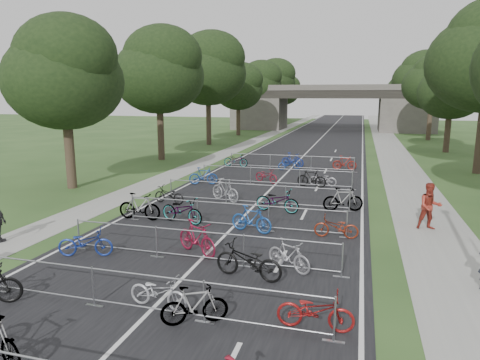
# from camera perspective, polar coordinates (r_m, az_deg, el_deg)

# --- Properties ---
(road) EXTENTS (11.00, 140.00, 0.01)m
(road) POSITION_cam_1_polar(r_m,az_deg,el_deg) (55.79, 10.67, 5.42)
(road) COLOR black
(road) RESTS_ON ground
(sidewalk_right) EXTENTS (3.00, 140.00, 0.01)m
(sidewalk_right) POSITION_cam_1_polar(r_m,az_deg,el_deg) (55.65, 18.93, 5.00)
(sidewalk_right) COLOR gray
(sidewalk_right) RESTS_ON ground
(sidewalk_left) EXTENTS (2.00, 140.00, 0.01)m
(sidewalk_left) POSITION_cam_1_polar(r_m,az_deg,el_deg) (56.94, 3.10, 5.71)
(sidewalk_left) COLOR gray
(sidewalk_left) RESTS_ON ground
(lane_markings) EXTENTS (0.12, 140.00, 0.00)m
(lane_markings) POSITION_cam_1_polar(r_m,az_deg,el_deg) (55.79, 10.67, 5.42)
(lane_markings) COLOR silver
(lane_markings) RESTS_ON ground
(overpass_bridge) EXTENTS (31.00, 8.00, 7.05)m
(overpass_bridge) POSITION_cam_1_polar(r_m,az_deg,el_deg) (70.50, 11.92, 9.41)
(overpass_bridge) COLOR #4F4B46
(overpass_bridge) RESTS_ON ground
(tree_left_0) EXTENTS (6.72, 6.72, 10.25)m
(tree_left_0) POSITION_cam_1_polar(r_m,az_deg,el_deg) (26.81, -22.35, 12.66)
(tree_left_0) COLOR #33261C
(tree_left_0) RESTS_ON ground
(tree_left_1) EXTENTS (7.56, 7.56, 11.53)m
(tree_left_1) POSITION_cam_1_polar(r_m,az_deg,el_deg) (37.08, -10.70, 13.91)
(tree_left_1) COLOR #33261C
(tree_left_1) RESTS_ON ground
(tree_left_2) EXTENTS (8.40, 8.40, 12.81)m
(tree_left_2) POSITION_cam_1_polar(r_m,az_deg,el_deg) (48.17, -4.21, 14.37)
(tree_left_2) COLOR #33261C
(tree_left_2) RESTS_ON ground
(tree_right_2) EXTENTS (6.16, 6.16, 9.39)m
(tree_right_2) POSITION_cam_1_polar(r_m,az_deg,el_deg) (45.97, 26.50, 10.70)
(tree_right_2) COLOR #33261C
(tree_right_2) RESTS_ON ground
(tree_left_3) EXTENTS (6.72, 6.72, 10.25)m
(tree_left_3) POSITION_cam_1_polar(r_m,az_deg,el_deg) (59.53, -0.16, 12.21)
(tree_left_3) COLOR #33261C
(tree_left_3) RESTS_ON ground
(tree_right_3) EXTENTS (7.17, 7.17, 10.93)m
(tree_right_3) POSITION_cam_1_polar(r_m,az_deg,el_deg) (57.83, 24.43, 11.70)
(tree_right_3) COLOR #33261C
(tree_right_3) RESTS_ON ground
(tree_left_4) EXTENTS (7.56, 7.56, 11.53)m
(tree_left_4) POSITION_cam_1_polar(r_m,az_deg,el_deg) (71.16, 2.56, 12.69)
(tree_left_4) COLOR #33261C
(tree_left_4) RESTS_ON ground
(tree_right_4) EXTENTS (8.18, 8.18, 12.47)m
(tree_right_4) POSITION_cam_1_polar(r_m,az_deg,el_deg) (69.76, 23.05, 12.35)
(tree_right_4) COLOR #33261C
(tree_right_4) RESTS_ON ground
(tree_left_5) EXTENTS (8.40, 8.40, 12.81)m
(tree_left_5) POSITION_cam_1_polar(r_m,az_deg,el_deg) (82.90, 4.52, 13.01)
(tree_left_5) COLOR #33261C
(tree_left_5) RESTS_ON ground
(tree_right_5) EXTENTS (6.16, 6.16, 9.39)m
(tree_right_5) POSITION_cam_1_polar(r_m,az_deg,el_deg) (81.64, 21.92, 10.76)
(tree_right_5) COLOR #33261C
(tree_right_5) RESTS_ON ground
(tree_left_6) EXTENTS (6.72, 6.72, 10.25)m
(tree_left_6) POSITION_cam_1_polar(r_m,az_deg,el_deg) (94.66, 5.97, 11.77)
(tree_left_6) COLOR #33261C
(tree_left_6) RESTS_ON ground
(tree_right_6) EXTENTS (7.17, 7.17, 10.93)m
(tree_right_6) POSITION_cam_1_polar(r_m,az_deg,el_deg) (93.60, 21.22, 11.36)
(tree_right_6) COLOR #33261C
(tree_right_6) RESTS_ON ground
(barrier_row_1) EXTENTS (9.70, 0.08, 1.10)m
(barrier_row_1) POSITION_cam_1_polar(r_m,az_deg,el_deg) (11.29, -12.35, -14.64)
(barrier_row_1) COLOR gray
(barrier_row_1) RESTS_ON ground
(barrier_row_2) EXTENTS (9.70, 0.08, 1.10)m
(barrier_row_2) POSITION_cam_1_polar(r_m,az_deg,el_deg) (14.30, -5.51, -8.77)
(barrier_row_2) COLOR gray
(barrier_row_2) RESTS_ON ground
(barrier_row_3) EXTENTS (9.70, 0.08, 1.10)m
(barrier_row_3) POSITION_cam_1_polar(r_m,az_deg,el_deg) (17.72, -1.05, -4.77)
(barrier_row_3) COLOR gray
(barrier_row_3) RESTS_ON ground
(barrier_row_4) EXTENTS (9.70, 0.08, 1.10)m
(barrier_row_4) POSITION_cam_1_polar(r_m,az_deg,el_deg) (21.46, 2.04, -1.94)
(barrier_row_4) COLOR gray
(barrier_row_4) RESTS_ON ground
(barrier_row_5) EXTENTS (9.70, 0.08, 1.10)m
(barrier_row_5) POSITION_cam_1_polar(r_m,az_deg,el_deg) (26.24, 4.64, 0.45)
(barrier_row_5) COLOR gray
(barrier_row_5) RESTS_ON ground
(barrier_row_6) EXTENTS (9.70, 0.08, 1.10)m
(barrier_row_6) POSITION_cam_1_polar(r_m,az_deg,el_deg) (32.06, 6.73, 2.37)
(barrier_row_6) COLOR gray
(barrier_row_6) RESTS_ON ground
(bike_5) EXTENTS (1.73, 0.76, 0.88)m
(bike_5) POSITION_cam_1_polar(r_m,az_deg,el_deg) (11.57, -10.83, -14.49)
(bike_5) COLOR #B1B2BA
(bike_5) RESTS_ON ground
(bike_6) EXTENTS (1.66, 1.18, 0.98)m
(bike_6) POSITION_cam_1_polar(r_m,az_deg,el_deg) (10.69, -6.08, -16.29)
(bike_6) COLOR gray
(bike_6) RESTS_ON ground
(bike_7) EXTENTS (1.82, 0.68, 0.95)m
(bike_7) POSITION_cam_1_polar(r_m,az_deg,el_deg) (10.58, 10.01, -16.82)
(bike_7) COLOR maroon
(bike_7) RESTS_ON ground
(bike_8) EXTENTS (1.97, 1.17, 0.98)m
(bike_8) POSITION_cam_1_polar(r_m,az_deg,el_deg) (15.63, -19.91, -7.88)
(bike_8) COLOR navy
(bike_8) RESTS_ON ground
(bike_9) EXTENTS (1.99, 1.50, 1.19)m
(bike_9) POSITION_cam_1_polar(r_m,az_deg,el_deg) (14.93, -5.79, -7.70)
(bike_9) COLOR maroon
(bike_9) RESTS_ON ground
(bike_10) EXTENTS (2.24, 1.10, 1.12)m
(bike_10) POSITION_cam_1_polar(r_m,az_deg,el_deg) (12.98, 1.11, -10.76)
(bike_10) COLOR black
(bike_10) RESTS_ON ground
(bike_11) EXTENTS (1.67, 1.23, 1.00)m
(bike_11) POSITION_cam_1_polar(r_m,az_deg,el_deg) (13.66, 6.52, -9.98)
(bike_11) COLOR #96959C
(bike_11) RESTS_ON ground
(bike_12) EXTENTS (2.00, 0.58, 1.20)m
(bike_12) POSITION_cam_1_polar(r_m,az_deg,el_deg) (19.41, -13.26, -3.48)
(bike_12) COLOR gray
(bike_12) RESTS_ON ground
(bike_13) EXTENTS (2.26, 1.29, 1.12)m
(bike_13) POSITION_cam_1_polar(r_m,az_deg,el_deg) (18.61, -7.74, -4.04)
(bike_13) COLOR gray
(bike_13) RESTS_ON ground
(bike_14) EXTENTS (1.89, 0.95, 1.09)m
(bike_14) POSITION_cam_1_polar(r_m,az_deg,el_deg) (17.21, 1.53, -5.26)
(bike_14) COLOR #1B4B98
(bike_14) RESTS_ON ground
(bike_15) EXTENTS (1.70, 0.64, 0.88)m
(bike_15) POSITION_cam_1_polar(r_m,az_deg,el_deg) (16.96, 12.70, -6.15)
(bike_15) COLOR maroon
(bike_15) RESTS_ON ground
(bike_16) EXTENTS (1.79, 0.86, 0.90)m
(bike_16) POSITION_cam_1_polar(r_m,az_deg,el_deg) (22.05, -9.46, -1.98)
(bike_16) COLOR black
(bike_16) RESTS_ON ground
(bike_17) EXTENTS (2.01, 1.51, 1.20)m
(bike_17) POSITION_cam_1_polar(r_m,az_deg,el_deg) (22.17, -2.00, -1.36)
(bike_17) COLOR #929499
(bike_17) RESTS_ON ground
(bike_18) EXTENTS (2.23, 1.10, 1.12)m
(bike_18) POSITION_cam_1_polar(r_m,az_deg,el_deg) (20.20, 5.00, -2.77)
(bike_18) COLOR gray
(bike_18) RESTS_ON ground
(bike_19) EXTENTS (1.98, 1.04, 1.15)m
(bike_19) POSITION_cam_1_polar(r_m,az_deg,el_deg) (20.86, 13.59, -2.56)
(bike_19) COLOR gray
(bike_19) RESTS_ON ground
(bike_20) EXTENTS (1.84, 1.00, 1.07)m
(bike_20) POSITION_cam_1_polar(r_m,az_deg,el_deg) (26.51, -4.91, 0.53)
(bike_20) COLOR navy
(bike_20) RESTS_ON ground
(bike_21) EXTENTS (1.83, 1.36, 0.92)m
(bike_21) POSITION_cam_1_polar(r_m,az_deg,el_deg) (27.04, 3.53, 0.60)
(bike_21) COLOR maroon
(bike_21) RESTS_ON ground
(bike_22) EXTENTS (1.86, 0.86, 1.08)m
(bike_22) POSITION_cam_1_polar(r_m,az_deg,el_deg) (26.01, 9.53, 0.23)
(bike_22) COLOR black
(bike_22) RESTS_ON ground
(bike_23) EXTENTS (1.72, 0.79, 0.87)m
(bike_23) POSITION_cam_1_polar(r_m,az_deg,el_deg) (26.45, 10.98, 0.13)
(bike_23) COLOR #A2A1A9
(bike_23) RESTS_ON ground
(bike_24) EXTENTS (2.07, 0.96, 1.05)m
(bike_24) POSITION_cam_1_polar(r_m,az_deg,el_deg) (33.03, -0.57, 2.67)
(bike_24) COLOR gray
(bike_24) RESTS_ON ground
(bike_25) EXTENTS (1.93, 1.02, 1.12)m
(bike_25) POSITION_cam_1_polar(r_m,az_deg,el_deg) (33.08, 7.02, 2.66)
(bike_25) COLOR navy
(bike_25) RESTS_ON ground
(bike_26) EXTENTS (1.82, 1.41, 0.92)m
(bike_26) POSITION_cam_1_polar(r_m,az_deg,el_deg) (31.92, 6.60, 2.18)
(bike_26) COLOR navy
(bike_26) RESTS_ON ground
(bike_27) EXTENTS (1.75, 0.51, 1.05)m
(bike_27) POSITION_cam_1_polar(r_m,az_deg,el_deg) (32.59, 13.77, 2.23)
(bike_27) COLOR maroon
(bike_27) RESTS_ON ground
(pedestrian_b) EXTENTS (1.05, 0.89, 1.93)m
(pedestrian_b) POSITION_cam_1_polar(r_m,az_deg,el_deg) (19.11, 23.98, -3.26)
(pedestrian_b) COLOR maroon
(pedestrian_b) RESTS_ON ground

